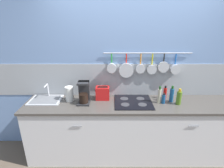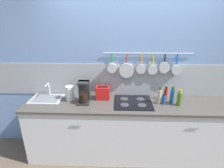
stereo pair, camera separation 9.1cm
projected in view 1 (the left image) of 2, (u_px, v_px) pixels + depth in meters
ground_plane at (131, 153)px, 2.86m from camera, size 12.00×12.00×0.00m
wall_back at (132, 73)px, 2.72m from camera, size 7.20×0.15×2.60m
cabinet_base at (132, 131)px, 2.70m from camera, size 3.12×0.58×0.87m
countertop at (133, 104)px, 2.54m from camera, size 3.16×0.60×0.03m
sink_basin at (46, 99)px, 2.63m from camera, size 0.46×0.36×0.22m
paper_towel_roll at (69, 94)px, 2.58m from camera, size 0.12×0.12×0.22m
coffee_maker at (84, 94)px, 2.52m from camera, size 0.17×0.21×0.32m
toaster at (102, 93)px, 2.64m from camera, size 0.22×0.14×0.20m
cooktop at (133, 102)px, 2.57m from camera, size 0.54×0.50×0.01m
bottle_vinegar at (159, 96)px, 2.52m from camera, size 0.05×0.05×0.26m
bottle_cooking_wine at (163, 99)px, 2.52m from camera, size 0.05×0.05×0.16m
bottle_hot_sauce at (165, 93)px, 2.67m from camera, size 0.05×0.05×0.21m
bottle_olive_oil at (171, 95)px, 2.56m from camera, size 0.06×0.06×0.25m
bottle_dish_soap at (179, 98)px, 2.48m from camera, size 0.07×0.07×0.24m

